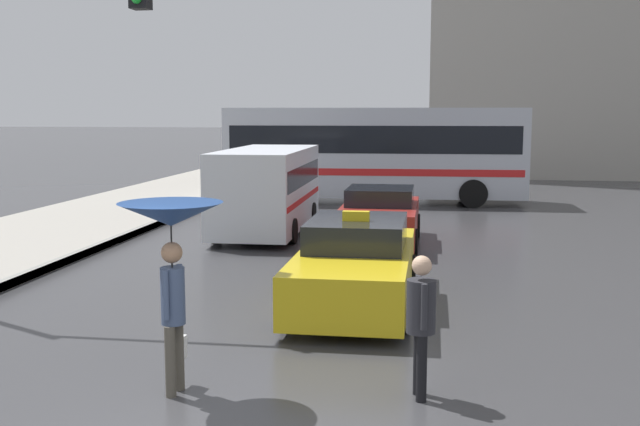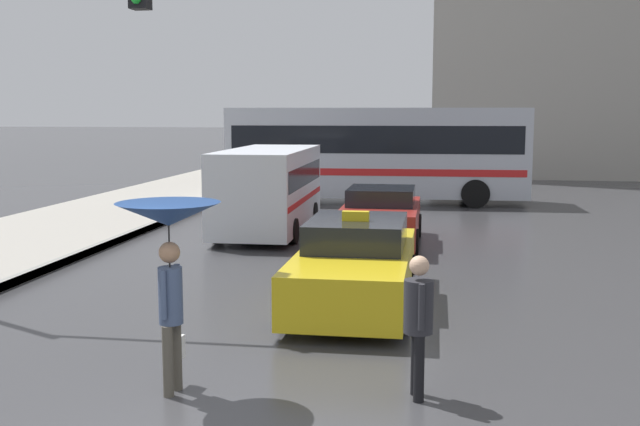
# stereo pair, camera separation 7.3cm
# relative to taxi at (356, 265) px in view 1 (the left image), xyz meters

# --- Properties ---
(taxi) EXTENTS (1.91, 4.69, 1.58)m
(taxi) POSITION_rel_taxi_xyz_m (0.00, 0.00, 0.00)
(taxi) COLOR gold
(taxi) RESTS_ON ground_plane
(sedan_red) EXTENTS (1.91, 4.05, 1.37)m
(sedan_red) POSITION_rel_taxi_xyz_m (-0.02, 5.82, -0.01)
(sedan_red) COLOR maroon
(sedan_red) RESTS_ON ground_plane
(ambulance_van) EXTENTS (2.16, 5.51, 2.23)m
(ambulance_van) POSITION_rel_taxi_xyz_m (-3.12, 7.17, 0.58)
(ambulance_van) COLOR silver
(ambulance_van) RESTS_ON ground_plane
(city_bus) EXTENTS (10.50, 2.91, 3.35)m
(city_bus) POSITION_rel_taxi_xyz_m (-0.83, 14.40, 1.19)
(city_bus) COLOR #B2B7C1
(city_bus) RESTS_ON ground_plane
(pedestrian_with_umbrella) EXTENTS (1.17, 1.17, 2.20)m
(pedestrian_with_umbrella) POSITION_rel_taxi_xyz_m (-1.63, -4.31, 1.18)
(pedestrian_with_umbrella) COLOR #4C473D
(pedestrian_with_umbrella) RESTS_ON ground_plane
(pedestrian_man) EXTENTS (0.38, 0.48, 1.63)m
(pedestrian_man) POSITION_rel_taxi_xyz_m (1.14, -4.03, 0.30)
(pedestrian_man) COLOR black
(pedestrian_man) RESTS_ON ground_plane
(traffic_light) EXTENTS (4.08, 0.38, 5.85)m
(traffic_light) POSITION_rel_taxi_xyz_m (-5.48, -1.06, 3.42)
(traffic_light) COLOR black
(traffic_light) RESTS_ON ground_plane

